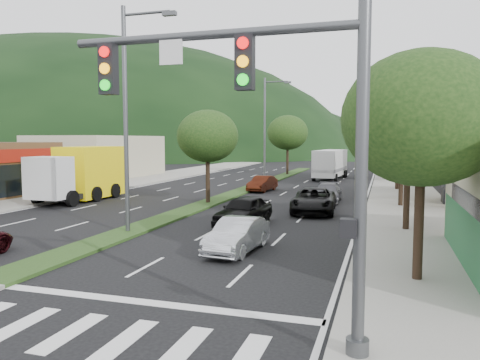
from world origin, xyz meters
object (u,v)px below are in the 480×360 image
(tree_r_e, at_px, (396,133))
(streetlight_near, at_px, (129,109))
(sedan_silver, at_px, (237,235))
(car_queue_b, at_px, (327,193))
(box_truck, at_px, (82,175))
(tree_r_d, at_px, (398,128))
(tree_med_near, at_px, (208,136))
(tree_r_a, at_px, (422,119))
(car_queue_a, at_px, (243,211))
(car_queue_c, at_px, (262,184))
(car_queue_d, at_px, (314,200))
(streetlight_mid, at_px, (267,125))
(tree_r_b, at_px, (409,121))
(motorhome, at_px, (330,164))
(tree_r_c, at_px, (403,131))
(tree_med_far, at_px, (288,133))
(traffic_signal, at_px, (278,118))

(tree_r_e, distance_m, streetlight_near, 34.11)
(sedan_silver, height_order, car_queue_b, sedan_silver)
(box_truck, bearing_deg, car_queue_b, -164.74)
(tree_r_d, distance_m, tree_med_near, 16.99)
(tree_r_a, xyz_separation_m, car_queue_a, (-7.57, 7.41, -4.08))
(tree_r_a, xyz_separation_m, car_queue_c, (-10.50, 22.41, -4.19))
(streetlight_near, height_order, car_queue_c, streetlight_near)
(tree_med_near, distance_m, car_queue_d, 8.22)
(tree_med_near, relative_size, streetlight_mid, 0.60)
(tree_r_b, height_order, motorhome, tree_r_b)
(tree_r_b, xyz_separation_m, car_queue_d, (-4.84, 4.41, -4.32))
(car_queue_d, distance_m, box_truck, 16.21)
(sedan_silver, bearing_deg, car_queue_b, 88.25)
(tree_r_b, relative_size, tree_r_d, 0.97)
(tree_r_c, distance_m, box_truck, 21.40)
(tree_med_near, xyz_separation_m, car_queue_d, (7.16, -1.59, -3.71))
(tree_r_c, height_order, streetlight_near, streetlight_near)
(car_queue_a, bearing_deg, tree_med_far, 104.85)
(car_queue_b, bearing_deg, tree_r_e, 74.43)
(tree_r_d, relative_size, tree_r_e, 1.07)
(car_queue_d, distance_m, motorhome, 23.40)
(traffic_signal, xyz_separation_m, streetlight_near, (-8.82, 9.54, 0.94))
(tree_med_near, bearing_deg, tree_r_c, 9.46)
(traffic_signal, xyz_separation_m, tree_med_near, (-9.03, 19.54, -0.22))
(car_queue_d, bearing_deg, tree_med_far, 100.40)
(streetlight_near, bearing_deg, traffic_signal, -47.23)
(motorhome, bearing_deg, tree_r_b, -72.38)
(tree_r_c, distance_m, tree_r_d, 10.01)
(tree_r_a, height_order, car_queue_b, tree_r_a)
(tree_r_d, distance_m, box_truck, 24.84)
(motorhome, bearing_deg, streetlight_mid, -123.76)
(tree_med_far, xyz_separation_m, motorhome, (5.50, -4.27, -3.36))
(tree_med_near, bearing_deg, sedan_silver, -64.05)
(tree_r_e, xyz_separation_m, tree_med_far, (-12.00, 4.00, 0.11))
(tree_r_c, relative_size, streetlight_near, 0.65)
(traffic_signal, relative_size, car_queue_b, 1.64)
(tree_r_c, height_order, sedan_silver, tree_r_c)
(tree_r_e, height_order, streetlight_near, streetlight_near)
(tree_r_e, bearing_deg, tree_r_d, -90.00)
(tree_r_b, relative_size, tree_med_near, 1.15)
(car_queue_c, height_order, motorhome, motorhome)
(tree_r_b, bearing_deg, tree_med_near, 153.43)
(sedan_silver, relative_size, car_queue_c, 1.02)
(tree_r_c, relative_size, car_queue_d, 1.26)
(car_queue_a, bearing_deg, traffic_signal, -63.32)
(tree_r_c, xyz_separation_m, car_queue_c, (-10.50, 6.41, -4.12))
(tree_r_a, xyz_separation_m, tree_med_far, (-12.00, 40.00, 0.19))
(tree_med_near, distance_m, car_queue_c, 9.35)
(car_queue_b, relative_size, motorhome, 0.52)
(streetlight_near, bearing_deg, tree_r_e, 69.77)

